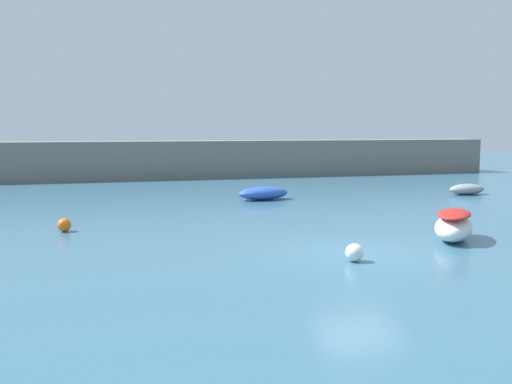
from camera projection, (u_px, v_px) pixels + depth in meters
ground_plane at (357, 257)px, 16.66m from camera, size 120.00×120.00×0.20m
harbor_breakwater at (199, 159)px, 42.25m from camera, size 46.21×3.12×2.70m
open_tender_yellow at (263, 193)px, 29.08m from camera, size 2.83×1.67×0.67m
rowboat_with_red_cover at (454, 225)px, 18.61m from camera, size 2.55×2.82×0.99m
fishing_dinghy_green at (467, 189)px, 31.34m from camera, size 2.12×1.09×0.59m
mooring_buoy_white at (354, 253)px, 15.67m from camera, size 0.51×0.51×0.51m
mooring_buoy_orange at (64, 225)px, 20.17m from camera, size 0.48×0.48×0.48m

